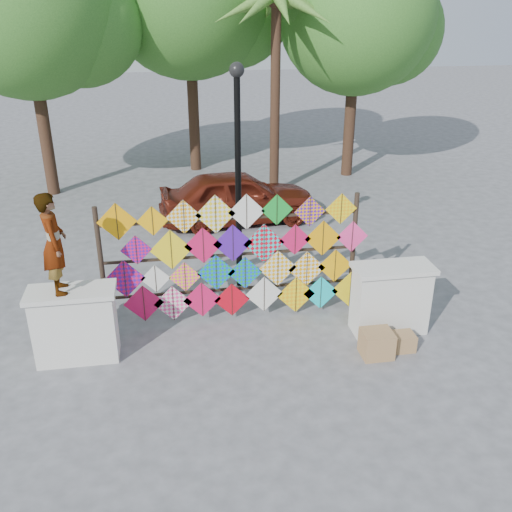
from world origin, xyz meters
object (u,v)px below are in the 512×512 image
object	(u,v)px
sedan	(238,197)
lamppost	(238,159)
vendor_woman	(54,243)
kite_rack	(237,259)

from	to	relation	value
sedan	lamppost	distance (m)	4.20
vendor_woman	lamppost	world-z (taller)	lamppost
kite_rack	sedan	xyz separation A→B (m)	(0.67, 4.94, -0.49)
lamppost	kite_rack	bearing A→B (deg)	-99.00
vendor_woman	sedan	size ratio (longest dim) A/B	0.40
vendor_woman	sedan	bearing A→B (deg)	-41.02
sedan	lamppost	xyz separation A→B (m)	(-0.46, -3.67, 1.99)
lamppost	sedan	bearing A→B (deg)	82.79
sedan	kite_rack	bearing A→B (deg)	166.98
kite_rack	sedan	bearing A→B (deg)	82.32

